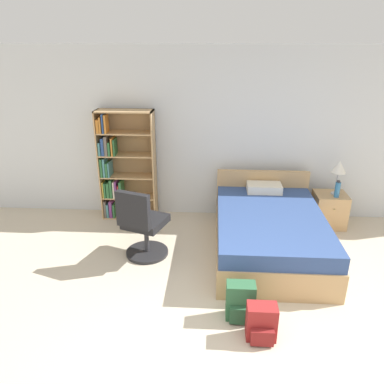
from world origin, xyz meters
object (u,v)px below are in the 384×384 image
(nightstand, at_px, (329,210))
(backpack_green, at_px, (240,302))
(water_bottle, at_px, (337,189))
(bed, at_px, (269,231))
(backpack_red, at_px, (261,323))
(office_chair, at_px, (142,226))
(table_lamp, at_px, (339,168))
(bookshelf, at_px, (121,167))

(nightstand, bearing_deg, backpack_green, -124.12)
(nightstand, xyz_separation_m, water_bottle, (0.04, -0.11, 0.38))
(bed, xyz_separation_m, backpack_red, (-0.27, -1.62, -0.12))
(office_chair, distance_m, table_lamp, 2.94)
(bookshelf, distance_m, bed, 2.43)
(backpack_red, bearing_deg, backpack_green, 124.28)
(office_chair, bearing_deg, water_bottle, 19.68)
(bookshelf, xyz_separation_m, water_bottle, (3.23, -0.25, -0.19))
(bookshelf, bearing_deg, nightstand, -2.54)
(nightstand, height_order, backpack_green, nightstand)
(office_chair, relative_size, backpack_green, 2.43)
(nightstand, bearing_deg, backpack_red, -117.79)
(table_lamp, distance_m, backpack_green, 2.73)
(bookshelf, height_order, office_chair, bookshelf)
(office_chair, xyz_separation_m, backpack_green, (1.19, -1.09, -0.26))
(office_chair, height_order, backpack_red, office_chair)
(table_lamp, bearing_deg, backpack_red, -118.71)
(water_bottle, bearing_deg, bookshelf, 175.63)
(backpack_green, distance_m, backpack_red, 0.33)
(bed, relative_size, table_lamp, 4.00)
(water_bottle, bearing_deg, backpack_green, -126.15)
(table_lamp, height_order, water_bottle, table_lamp)
(nightstand, relative_size, backpack_green, 1.28)
(bed, relative_size, backpack_green, 5.11)
(nightstand, xyz_separation_m, backpack_red, (-1.28, -2.42, -0.09))
(water_bottle, xyz_separation_m, backpack_red, (-1.32, -2.32, -0.46))
(nightstand, bearing_deg, table_lamp, 2.13)
(bookshelf, bearing_deg, office_chair, -65.79)
(nightstand, bearing_deg, bed, -141.67)
(backpack_green, xyz_separation_m, backpack_red, (0.18, -0.27, -0.02))
(bed, bearing_deg, table_lamp, 37.04)
(water_bottle, xyz_separation_m, backpack_green, (-1.50, -2.05, -0.44))
(office_chair, relative_size, backpack_red, 2.71)
(office_chair, xyz_separation_m, water_bottle, (2.69, 0.96, 0.19))
(office_chair, xyz_separation_m, table_lamp, (2.70, 1.07, 0.47))
(table_lamp, xyz_separation_m, backpack_green, (-1.51, -2.16, -0.73))
(bookshelf, height_order, backpack_green, bookshelf)
(nightstand, height_order, water_bottle, water_bottle)
(bookshelf, height_order, backpack_red, bookshelf)
(bookshelf, bearing_deg, bed, -23.37)
(bed, distance_m, nightstand, 1.29)
(bookshelf, xyz_separation_m, office_chair, (0.54, -1.21, -0.38))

